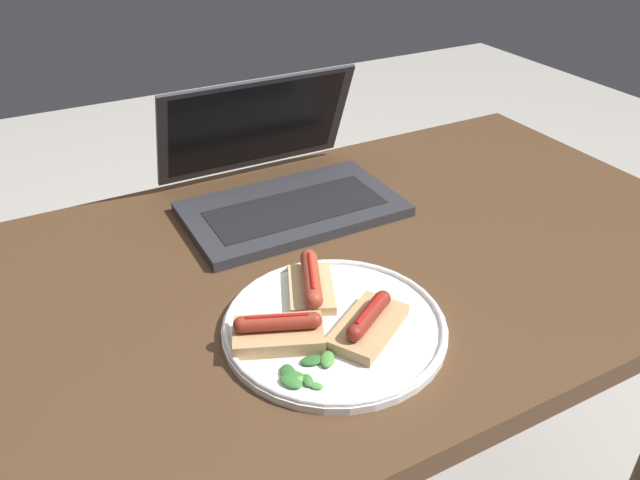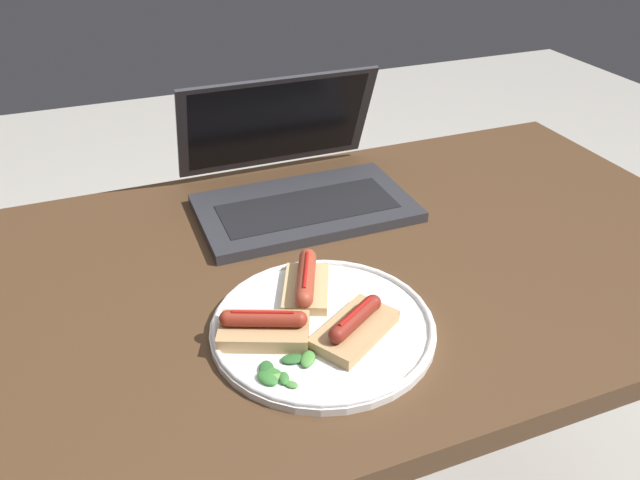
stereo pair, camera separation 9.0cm
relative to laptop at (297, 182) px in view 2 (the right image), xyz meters
The scene contains 7 objects.
desk 0.24m from the laptop, 96.45° to the right, with size 1.35×0.74×0.72m.
laptop is the anchor object (origin of this frame).
plate 0.36m from the laptop, 104.19° to the right, with size 0.30×0.30×0.02m.
sausage_toast_left 0.39m from the laptop, 98.64° to the right, with size 0.13×0.12×0.04m.
sausage_toast_middle 0.29m from the laptop, 107.04° to the right, with size 0.10×0.12×0.04m.
sausage_toast_right 0.38m from the laptop, 115.88° to the right, with size 0.13×0.10×0.04m.
salad_pile 0.44m from the laptop, 111.99° to the right, with size 0.09×0.06×0.01m.
Camera 2 is at (-0.30, -0.73, 1.25)m, focal length 35.00 mm.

